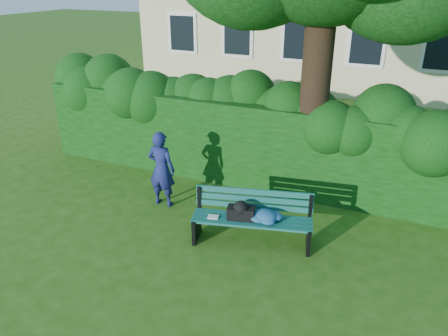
% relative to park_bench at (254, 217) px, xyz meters
% --- Properties ---
extents(ground, '(80.00, 80.00, 0.00)m').
position_rel_park_bench_xyz_m(ground, '(-0.85, 0.10, -0.50)').
color(ground, '#2B570F').
rests_on(ground, ground).
extents(hedge, '(10.00, 1.00, 1.80)m').
position_rel_park_bench_xyz_m(hedge, '(-0.85, 2.30, 0.40)').
color(hedge, black).
rests_on(hedge, ground).
extents(park_bench, '(2.07, 1.03, 0.89)m').
position_rel_park_bench_xyz_m(park_bench, '(0.00, 0.00, 0.00)').
color(park_bench, '#115747').
rests_on(park_bench, ground).
extents(man_reading, '(0.56, 0.38, 1.52)m').
position_rel_park_bench_xyz_m(man_reading, '(-2.11, 0.55, 0.26)').
color(man_reading, navy).
rests_on(man_reading, ground).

